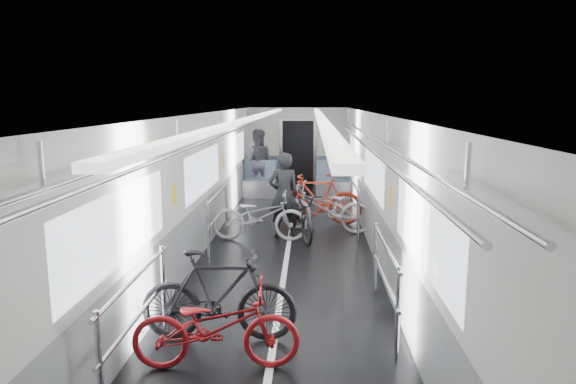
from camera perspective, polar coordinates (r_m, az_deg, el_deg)
name	(u,v)px	position (r m, az deg, el deg)	size (l,w,h in m)	color
car_shell	(292,173)	(10.70, 0.42, 2.14)	(3.02, 14.01, 2.41)	black
bike_left_near	(216,327)	(5.25, -8.00, -14.60)	(0.57, 1.65, 0.87)	maroon
bike_left_mid	(219,296)	(5.77, -7.70, -11.34)	(0.49, 1.72, 1.03)	black
bike_left_far	(259,216)	(9.69, -3.19, -2.67)	(0.63, 1.80, 0.94)	#AEAEB3
bike_right_mid	(325,207)	(10.35, 4.17, -1.72)	(0.66, 1.88, 0.99)	#A4A4A9
bike_right_far	(319,199)	(10.93, 3.41, -0.75)	(0.52, 1.85, 1.11)	#AD2815
bike_aisle	(299,215)	(9.83, 1.29, -2.58)	(0.60, 1.72, 0.90)	black
person_standing	(284,195)	(9.87, -0.49, -0.33)	(0.60, 0.39, 1.65)	black
person_seated	(257,162)	(14.42, -3.44, 3.35)	(0.89, 0.69, 1.83)	#313038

